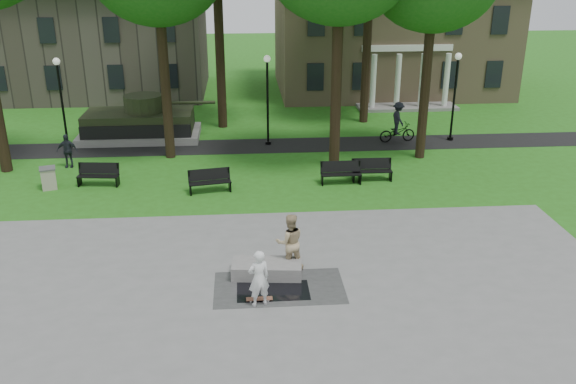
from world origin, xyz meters
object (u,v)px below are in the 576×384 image
skateboarder (259,278)px  park_bench_0 (98,174)px  friend_watching (290,242)px  cyclist (398,126)px  trash_bin (49,178)px  concrete_block (267,269)px

skateboarder → park_bench_0: 12.41m
friend_watching → cyclist: (6.95, 13.79, -0.08)m
trash_bin → skateboarder: bearing=-49.1°
friend_watching → trash_bin: (-9.88, 8.04, -0.49)m
park_bench_0 → concrete_block: bearing=-44.8°
concrete_block → friend_watching: friend_watching is taller
skateboarder → cyclist: size_ratio=0.80×
concrete_block → trash_bin: trash_bin is taller
friend_watching → park_bench_0: friend_watching is taller
concrete_block → skateboarder: bearing=-99.9°
park_bench_0 → trash_bin: park_bench_0 is taller
cyclist → park_bench_0: bearing=101.7°
friend_watching → trash_bin: 12.74m
skateboarder → cyclist: cyclist is taller
skateboarder → park_bench_0: (-6.74, 10.42, -0.38)m
park_bench_0 → trash_bin: bearing=-166.7°
park_bench_0 → skateboarder: bearing=-51.0°
park_bench_0 → friend_watching: bearing=-40.7°
concrete_block → park_bench_0: (-7.04, 8.68, 0.28)m
friend_watching → cyclist: size_ratio=0.88×
skateboarder → cyclist: 17.81m
cyclist → friend_watching: bearing=144.6°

